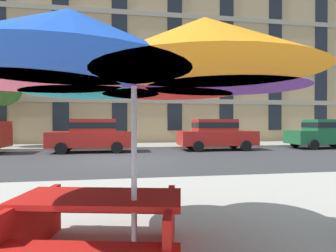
% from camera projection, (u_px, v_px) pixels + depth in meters
% --- Properties ---
extents(ground_plane, '(120.00, 120.00, 0.00)m').
position_uv_depth(ground_plane, '(120.00, 161.00, 11.85)').
color(ground_plane, '#38383A').
extents(sidewalk_far, '(56.00, 3.60, 0.12)m').
position_uv_depth(sidewalk_far, '(120.00, 146.00, 18.55)').
color(sidewalk_far, '#9E998E').
rests_on(sidewalk_far, ground).
extents(apartment_building, '(36.66, 12.08, 16.00)m').
position_uv_depth(apartment_building, '(119.00, 54.00, 26.53)').
color(apartment_building, tan).
rests_on(apartment_building, ground).
extents(sedan_red, '(4.40, 1.98, 1.78)m').
position_uv_depth(sedan_red, '(92.00, 134.00, 15.24)').
color(sedan_red, '#B21E19').
rests_on(sedan_red, ground).
extents(sedan_red_midblock, '(4.40, 1.98, 1.78)m').
position_uv_depth(sedan_red_midblock, '(216.00, 134.00, 16.40)').
color(sedan_red_midblock, '#B21E19').
rests_on(sedan_red_midblock, ground).
extents(sedan_green, '(4.40, 1.98, 1.78)m').
position_uv_depth(sedan_green, '(325.00, 133.00, 17.58)').
color(sedan_green, '#195933').
rests_on(sedan_green, ground).
extents(patio_umbrella, '(3.76, 3.50, 2.48)m').
position_uv_depth(patio_umbrella, '(134.00, 65.00, 2.97)').
color(patio_umbrella, silver).
rests_on(patio_umbrella, ground).
extents(picnic_table, '(2.08, 1.87, 0.77)m').
position_uv_depth(picnic_table, '(100.00, 221.00, 3.17)').
color(picnic_table, red).
rests_on(picnic_table, ground).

